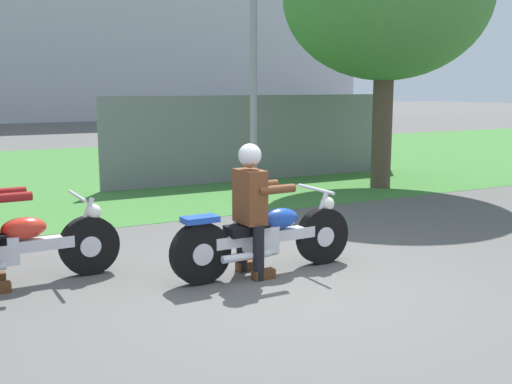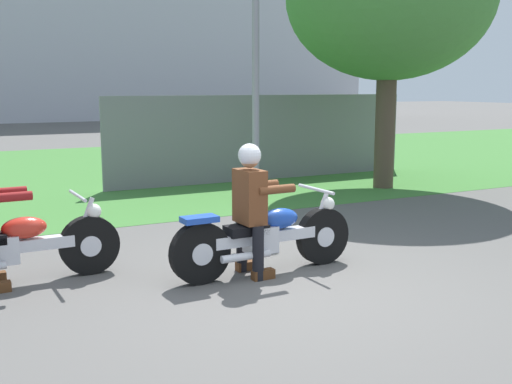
% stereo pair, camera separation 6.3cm
% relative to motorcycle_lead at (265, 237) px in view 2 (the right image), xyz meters
% --- Properties ---
extents(ground, '(120.00, 120.00, 0.00)m').
position_rel_motorcycle_lead_xyz_m(ground, '(-0.05, -0.63, -0.39)').
color(ground, '#565451').
extents(grass_verge, '(60.00, 12.00, 0.01)m').
position_rel_motorcycle_lead_xyz_m(grass_verge, '(-0.05, 8.86, -0.39)').
color(grass_verge, '#3D7533').
rests_on(grass_verge, ground).
extents(motorcycle_lead, '(2.14, 0.66, 0.88)m').
position_rel_motorcycle_lead_xyz_m(motorcycle_lead, '(0.00, 0.00, 0.00)').
color(motorcycle_lead, black).
rests_on(motorcycle_lead, ground).
extents(rider_lead, '(0.56, 0.48, 1.40)m').
position_rel_motorcycle_lead_xyz_m(rider_lead, '(-0.17, -0.00, 0.43)').
color(rider_lead, black).
rests_on(rider_lead, ground).
extents(motorcycle_follow, '(2.28, 0.66, 0.87)m').
position_rel_motorcycle_lead_xyz_m(motorcycle_follow, '(-2.48, 0.81, -0.00)').
color(motorcycle_follow, black).
rests_on(motorcycle_follow, ground).
extents(fence_segment, '(7.00, 0.06, 1.80)m').
position_rel_motorcycle_lead_xyz_m(fence_segment, '(3.21, 5.98, 0.51)').
color(fence_segment, slate).
rests_on(fence_segment, ground).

